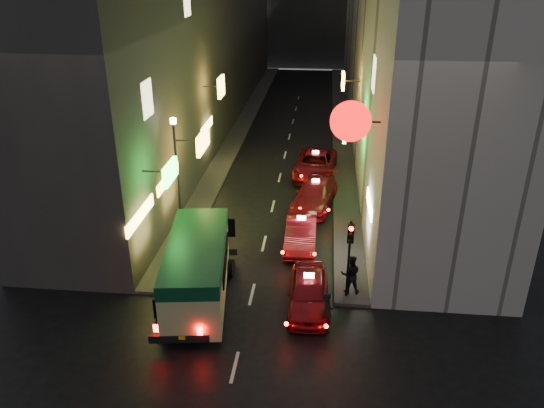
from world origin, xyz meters
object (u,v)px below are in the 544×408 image
(traffic_light, at_px, (350,244))
(pedestrian_crossing, at_px, (327,309))
(lamp_post, at_px, (177,172))
(minibus, at_px, (197,264))
(taxi_near, at_px, (309,290))

(traffic_light, bearing_deg, pedestrian_crossing, -111.37)
(traffic_light, distance_m, lamp_post, 9.42)
(minibus, height_order, lamp_post, lamp_post)
(taxi_near, distance_m, lamp_post, 8.87)
(minibus, xyz_separation_m, taxi_near, (4.56, 0.03, -0.93))
(pedestrian_crossing, xyz_separation_m, lamp_post, (-7.39, 6.60, 2.76))
(pedestrian_crossing, relative_size, traffic_light, 0.55)
(taxi_near, height_order, lamp_post, lamp_post)
(minibus, distance_m, taxi_near, 4.65)
(minibus, relative_size, traffic_light, 1.92)
(pedestrian_crossing, xyz_separation_m, traffic_light, (0.81, 2.07, 1.72))
(pedestrian_crossing, bearing_deg, minibus, 56.62)
(minibus, xyz_separation_m, lamp_post, (-2.07, 5.16, 1.97))
(minibus, height_order, pedestrian_crossing, minibus)
(lamp_post, bearing_deg, taxi_near, -37.75)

